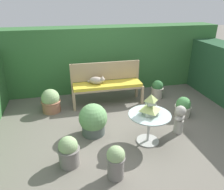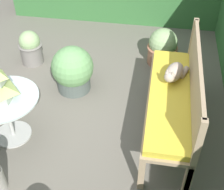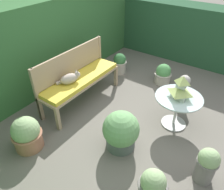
{
  "view_description": "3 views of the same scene",
  "coord_description": "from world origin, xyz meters",
  "px_view_note": "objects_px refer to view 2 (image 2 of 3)",
  "views": [
    {
      "loc": [
        -1.08,
        -3.51,
        2.39
      ],
      "look_at": [
        -0.14,
        0.54,
        0.52
      ],
      "focal_mm": 35.0,
      "sensor_mm": 36.0,
      "label": 1
    },
    {
      "loc": [
        2.44,
        1.03,
        2.64
      ],
      "look_at": [
        -0.11,
        0.59,
        0.4
      ],
      "focal_mm": 50.0,
      "sensor_mm": 36.0,
      "label": 2
    },
    {
      "loc": [
        -2.54,
        -1.2,
        2.55
      ],
      "look_at": [
        -0.13,
        0.51,
        0.43
      ],
      "focal_mm": 35.0,
      "sensor_mm": 36.0,
      "label": 3
    }
  ],
  "objects_px": {
    "cat": "(174,73)",
    "patio_table": "(5,106)",
    "potted_plant_path_edge": "(73,70)",
    "potted_plant_hedge_corner": "(31,48)",
    "garden_bench": "(170,99)",
    "potted_plant_table_far": "(163,47)"
  },
  "relations": [
    {
      "from": "cat",
      "to": "patio_table",
      "type": "xyz_separation_m",
      "value": [
        0.64,
        -1.71,
        -0.17
      ]
    },
    {
      "from": "garden_bench",
      "to": "patio_table",
      "type": "xyz_separation_m",
      "value": [
        0.39,
        -1.68,
        -0.01
      ]
    },
    {
      "from": "patio_table",
      "to": "potted_plant_table_far",
      "type": "height_order",
      "value": "patio_table"
    },
    {
      "from": "cat",
      "to": "potted_plant_path_edge",
      "type": "relative_size",
      "value": 0.63
    },
    {
      "from": "garden_bench",
      "to": "potted_plant_path_edge",
      "type": "relative_size",
      "value": 2.77
    },
    {
      "from": "potted_plant_table_far",
      "to": "garden_bench",
      "type": "bearing_deg",
      "value": 4.97
    },
    {
      "from": "garden_bench",
      "to": "potted_plant_hedge_corner",
      "type": "relative_size",
      "value": 3.38
    },
    {
      "from": "potted_plant_path_edge",
      "to": "patio_table",
      "type": "bearing_deg",
      "value": -26.8
    },
    {
      "from": "garden_bench",
      "to": "cat",
      "type": "bearing_deg",
      "value": 175.33
    },
    {
      "from": "cat",
      "to": "patio_table",
      "type": "bearing_deg",
      "value": -49.07
    },
    {
      "from": "patio_table",
      "to": "potted_plant_path_edge",
      "type": "bearing_deg",
      "value": 153.2
    },
    {
      "from": "garden_bench",
      "to": "potted_plant_table_far",
      "type": "xyz_separation_m",
      "value": [
        -1.33,
        -0.12,
        -0.2
      ]
    },
    {
      "from": "potted_plant_table_far",
      "to": "potted_plant_path_edge",
      "type": "distance_m",
      "value": 1.36
    },
    {
      "from": "potted_plant_table_far",
      "to": "potted_plant_hedge_corner",
      "type": "height_order",
      "value": "potted_plant_table_far"
    },
    {
      "from": "potted_plant_hedge_corner",
      "to": "potted_plant_path_edge",
      "type": "bearing_deg",
      "value": 56.96
    },
    {
      "from": "garden_bench",
      "to": "cat",
      "type": "xyz_separation_m",
      "value": [
        -0.25,
        0.02,
        0.16
      ]
    },
    {
      "from": "cat",
      "to": "potted_plant_table_far",
      "type": "xyz_separation_m",
      "value": [
        -1.08,
        -0.14,
        -0.36
      ]
    },
    {
      "from": "potted_plant_path_edge",
      "to": "potted_plant_hedge_corner",
      "type": "bearing_deg",
      "value": -123.04
    },
    {
      "from": "cat",
      "to": "potted_plant_path_edge",
      "type": "distance_m",
      "value": 1.31
    },
    {
      "from": "potted_plant_table_far",
      "to": "potted_plant_hedge_corner",
      "type": "relative_size",
      "value": 1.07
    },
    {
      "from": "cat",
      "to": "potted_plant_hedge_corner",
      "type": "height_order",
      "value": "cat"
    },
    {
      "from": "cat",
      "to": "potted_plant_table_far",
      "type": "relative_size",
      "value": 0.72
    }
  ]
}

